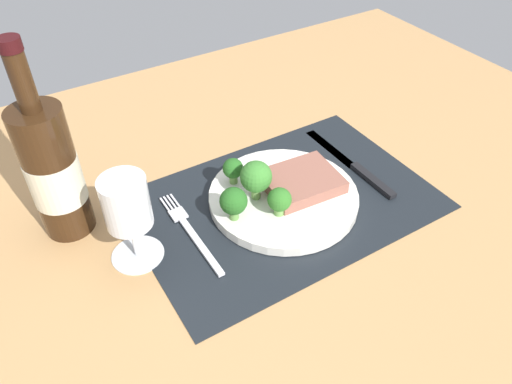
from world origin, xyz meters
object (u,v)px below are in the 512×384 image
(plate, at_px, (283,197))
(wine_glass, at_px, (127,209))
(wine_bottle, at_px, (53,171))
(steak, at_px, (300,180))
(knife, at_px, (356,167))
(fork, at_px, (190,231))

(plate, distance_m, wine_glass, 0.26)
(plate, xyz_separation_m, wine_bottle, (-0.31, 0.13, 0.10))
(steak, bearing_deg, knife, 0.57)
(wine_bottle, relative_size, wine_glass, 2.15)
(plate, distance_m, knife, 0.16)
(fork, bearing_deg, knife, 1.44)
(knife, distance_m, wine_bottle, 0.49)
(steak, bearing_deg, wine_bottle, 160.29)
(plate, xyz_separation_m, knife, (0.16, 0.01, -0.00))
(fork, relative_size, knife, 0.83)
(knife, bearing_deg, plate, -178.42)
(fork, xyz_separation_m, knife, (0.32, -0.01, 0.00))
(steak, distance_m, wine_glass, 0.28)
(plate, distance_m, wine_bottle, 0.35)
(plate, relative_size, fork, 1.25)
(steak, bearing_deg, fork, 177.01)
(plate, bearing_deg, wine_glass, 176.37)
(wine_glass, bearing_deg, wine_bottle, 120.20)
(fork, height_order, wine_glass, wine_glass)
(wine_bottle, distance_m, wine_glass, 0.13)
(fork, relative_size, wine_glass, 1.36)
(knife, distance_m, wine_glass, 0.41)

